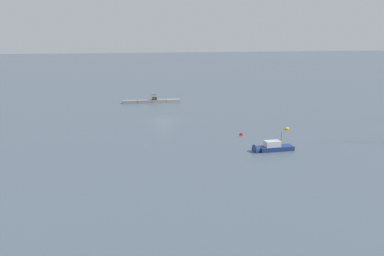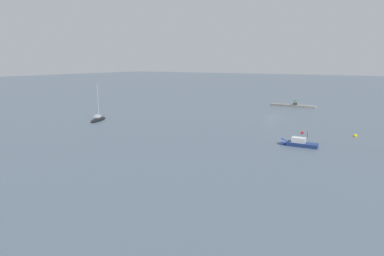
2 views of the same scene
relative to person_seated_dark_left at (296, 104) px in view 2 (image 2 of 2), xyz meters
The scene contains 9 objects.
ground_plane 19.45m from the person_seated_dark_left, 87.41° to the left, with size 500.00×500.00×0.00m, color slate.
seawall_pier 1.03m from the person_seated_dark_left, ahead, with size 12.21×1.56×0.58m.
person_seated_dark_left is the anchor object (origin of this frame).
person_seated_brown_right 0.57m from the person_seated_dark_left, ahead, with size 0.49×0.66×0.73m.
umbrella_open_green 0.92m from the person_seated_dark_left, 20.04° to the right, with size 1.36×1.36×1.29m.
sailboat_black_far 52.47m from the person_seated_dark_left, 53.53° to the left, with size 3.36×5.83×7.93m.
motorboat_navy_mid 42.41m from the person_seated_dark_left, 102.65° to the left, with size 5.20×1.79×2.88m.
mooring_buoy_near 33.59m from the person_seated_dark_left, 104.52° to the left, with size 0.53×0.53×0.53m.
mooring_buoy_mid 34.62m from the person_seated_dark_left, 118.34° to the left, with size 0.65×0.65×0.65m.
Camera 2 is at (-19.73, 68.20, 12.16)m, focal length 29.19 mm.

